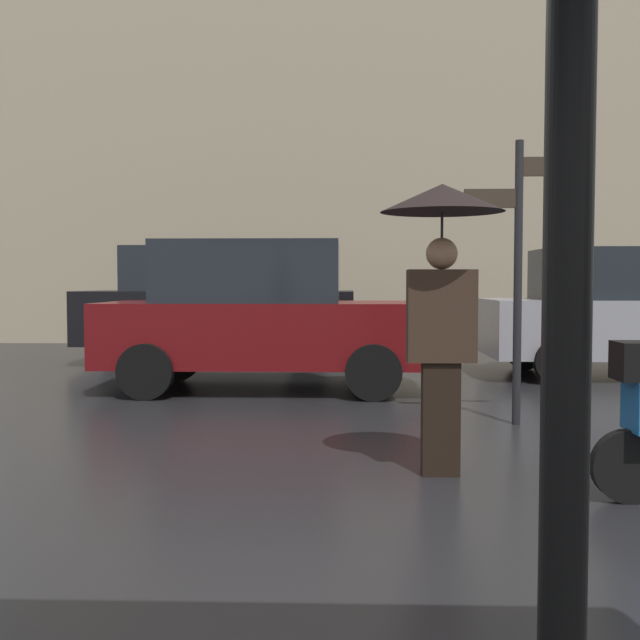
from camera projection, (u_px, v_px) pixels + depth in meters
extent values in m
cylinder|color=black|center=(566.00, 362.00, 1.13)|extent=(0.07, 0.07, 2.53)
cube|color=black|center=(440.00, 418.00, 5.47)|extent=(0.27, 0.17, 0.81)
cube|color=#332319|center=(441.00, 316.00, 5.43)|extent=(0.48, 0.22, 0.66)
sphere|color=#936B4C|center=(442.00, 254.00, 5.41)|extent=(0.22, 0.22, 0.22)
cylinder|color=black|center=(442.00, 233.00, 5.40)|extent=(0.02, 0.02, 0.30)
cone|color=black|center=(442.00, 198.00, 5.39)|extent=(0.88, 0.88, 0.20)
cylinder|color=black|center=(628.00, 466.00, 4.78)|extent=(0.46, 0.09, 0.46)
cube|color=black|center=(639.00, 361.00, 4.74)|extent=(0.28, 0.28, 0.24)
cube|color=#590C0F|center=(266.00, 333.00, 9.71)|extent=(4.10, 1.65, 0.79)
cube|color=black|center=(250.00, 272.00, 9.68)|extent=(2.26, 1.52, 0.76)
cylinder|color=black|center=(369.00, 358.00, 10.51)|extent=(0.66, 0.18, 0.66)
cylinder|color=black|center=(374.00, 372.00, 8.86)|extent=(0.66, 0.18, 0.66)
cylinder|color=black|center=(177.00, 358.00, 10.60)|extent=(0.66, 0.18, 0.66)
cylinder|color=black|center=(145.00, 372.00, 8.95)|extent=(0.66, 0.18, 0.66)
cube|color=gray|center=(640.00, 328.00, 11.11)|extent=(4.41, 1.80, 0.82)
cube|color=black|center=(626.00, 274.00, 11.08)|extent=(2.43, 1.66, 0.73)
cylinder|color=black|center=(525.00, 350.00, 12.07)|extent=(0.61, 0.18, 0.61)
cylinder|color=black|center=(557.00, 362.00, 10.28)|extent=(0.61, 0.18, 0.61)
cube|color=black|center=(219.00, 317.00, 13.08)|extent=(4.58, 1.85, 0.89)
cube|color=black|center=(205.00, 269.00, 13.04)|extent=(2.52, 1.70, 0.74)
cylinder|color=black|center=(308.00, 339.00, 13.97)|extent=(0.66, 0.18, 0.66)
cylinder|color=black|center=(303.00, 348.00, 12.13)|extent=(0.66, 0.18, 0.66)
cylinder|color=black|center=(147.00, 339.00, 14.07)|extent=(0.66, 0.18, 0.66)
cylinder|color=black|center=(117.00, 347.00, 12.23)|extent=(0.66, 0.18, 0.66)
cylinder|color=black|center=(518.00, 284.00, 7.34)|extent=(0.08, 0.08, 2.73)
cube|color=#33281E|center=(549.00, 167.00, 7.28)|extent=(0.56, 0.04, 0.18)
cube|color=#33281E|center=(491.00, 198.00, 7.31)|extent=(0.52, 0.04, 0.18)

